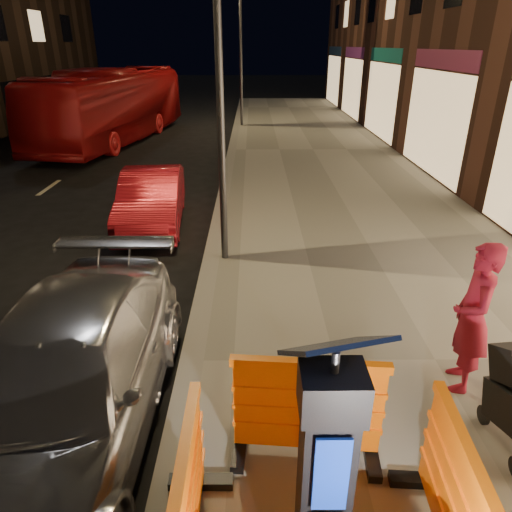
{
  "coord_description": "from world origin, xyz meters",
  "views": [
    {
      "loc": [
        0.76,
        -4.53,
        3.67
      ],
      "look_at": [
        0.8,
        1.0,
        1.1
      ],
      "focal_mm": 32.0,
      "sensor_mm": 36.0,
      "label": 1
    }
  ],
  "objects_px": {
    "car_silver": "(73,432)",
    "car_red": "(154,224)",
    "bus_doubledecker": "(118,141)",
    "barrier_back": "(307,410)",
    "man": "(472,318)",
    "barrier_bldgside": "(455,506)",
    "parking_kiosk": "(326,464)",
    "barrier_kerbside": "(188,508)"
  },
  "relations": [
    {
      "from": "car_silver",
      "to": "car_red",
      "type": "height_order",
      "value": "car_silver"
    },
    {
      "from": "bus_doubledecker",
      "to": "barrier_back",
      "type": "bearing_deg",
      "value": -60.19
    },
    {
      "from": "man",
      "to": "barrier_bldgside",
      "type": "bearing_deg",
      "value": -11.56
    },
    {
      "from": "barrier_bldgside",
      "to": "bus_doubledecker",
      "type": "relative_size",
      "value": 0.14
    },
    {
      "from": "parking_kiosk",
      "to": "barrier_kerbside",
      "type": "distance_m",
      "value": 1.04
    },
    {
      "from": "barrier_bldgside",
      "to": "car_red",
      "type": "height_order",
      "value": "barrier_bldgside"
    },
    {
      "from": "barrier_bldgside",
      "to": "car_red",
      "type": "relative_size",
      "value": 0.39
    },
    {
      "from": "barrier_kerbside",
      "to": "man",
      "type": "height_order",
      "value": "man"
    },
    {
      "from": "parking_kiosk",
      "to": "car_red",
      "type": "xyz_separation_m",
      "value": [
        -2.71,
        7.45,
        -1.12
      ]
    },
    {
      "from": "barrier_bldgside",
      "to": "car_silver",
      "type": "distance_m",
      "value": 3.66
    },
    {
      "from": "barrier_bldgside",
      "to": "car_silver",
      "type": "relative_size",
      "value": 0.3
    },
    {
      "from": "barrier_back",
      "to": "car_red",
      "type": "xyz_separation_m",
      "value": [
        -2.71,
        6.5,
        -0.69
      ]
    },
    {
      "from": "car_red",
      "to": "man",
      "type": "xyz_separation_m",
      "value": [
        4.56,
        -5.51,
        1.02
      ]
    },
    {
      "from": "barrier_back",
      "to": "barrier_bldgside",
      "type": "distance_m",
      "value": 1.34
    },
    {
      "from": "barrier_back",
      "to": "man",
      "type": "height_order",
      "value": "man"
    },
    {
      "from": "car_silver",
      "to": "bus_doubledecker",
      "type": "bearing_deg",
      "value": 103.63
    },
    {
      "from": "barrier_back",
      "to": "barrier_kerbside",
      "type": "relative_size",
      "value": 1.0
    },
    {
      "from": "barrier_back",
      "to": "barrier_bldgside",
      "type": "xyz_separation_m",
      "value": [
        0.95,
        -0.95,
        0.0
      ]
    },
    {
      "from": "car_silver",
      "to": "bus_doubledecker",
      "type": "distance_m",
      "value": 16.26
    },
    {
      "from": "man",
      "to": "bus_doubledecker",
      "type": "bearing_deg",
      "value": -138.88
    },
    {
      "from": "bus_doubledecker",
      "to": "parking_kiosk",
      "type": "bearing_deg",
      "value": -61.24
    },
    {
      "from": "car_silver",
      "to": "bus_doubledecker",
      "type": "xyz_separation_m",
      "value": [
        -3.75,
        15.82,
        0.0
      ]
    },
    {
      "from": "barrier_bldgside",
      "to": "car_silver",
      "type": "height_order",
      "value": "barrier_bldgside"
    },
    {
      "from": "car_silver",
      "to": "parking_kiosk",
      "type": "bearing_deg",
      "value": -29.77
    },
    {
      "from": "parking_kiosk",
      "to": "car_silver",
      "type": "relative_size",
      "value": 0.42
    },
    {
      "from": "barrier_bldgside",
      "to": "barrier_back",
      "type": "bearing_deg",
      "value": 49.07
    },
    {
      "from": "car_red",
      "to": "man",
      "type": "relative_size",
      "value": 2.07
    },
    {
      "from": "barrier_kerbside",
      "to": "car_silver",
      "type": "height_order",
      "value": "barrier_kerbside"
    },
    {
      "from": "car_silver",
      "to": "car_red",
      "type": "relative_size",
      "value": 1.27
    },
    {
      "from": "parking_kiosk",
      "to": "bus_doubledecker",
      "type": "bearing_deg",
      "value": 111.68
    },
    {
      "from": "barrier_back",
      "to": "parking_kiosk",
      "type": "bearing_deg",
      "value": -84.93
    },
    {
      "from": "man",
      "to": "car_red",
      "type": "bearing_deg",
      "value": -126.9
    },
    {
      "from": "parking_kiosk",
      "to": "barrier_back",
      "type": "xyz_separation_m",
      "value": [
        0.0,
        0.95,
        -0.43
      ]
    },
    {
      "from": "barrier_kerbside",
      "to": "man",
      "type": "distance_m",
      "value": 3.42
    },
    {
      "from": "barrier_back",
      "to": "man",
      "type": "distance_m",
      "value": 2.12
    },
    {
      "from": "bus_doubledecker",
      "to": "man",
      "type": "distance_m",
      "value": 17.25
    },
    {
      "from": "car_red",
      "to": "bus_doubledecker",
      "type": "distance_m",
      "value": 10.32
    },
    {
      "from": "barrier_bldgside",
      "to": "car_silver",
      "type": "bearing_deg",
      "value": 71.63
    },
    {
      "from": "car_silver",
      "to": "car_red",
      "type": "distance_m",
      "value": 6.09
    },
    {
      "from": "barrier_kerbside",
      "to": "barrier_bldgside",
      "type": "xyz_separation_m",
      "value": [
        1.9,
        0.0,
        0.0
      ]
    },
    {
      "from": "car_red",
      "to": "bus_doubledecker",
      "type": "height_order",
      "value": "bus_doubledecker"
    },
    {
      "from": "barrier_bldgside",
      "to": "parking_kiosk",
      "type": "bearing_deg",
      "value": 94.07
    }
  ]
}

